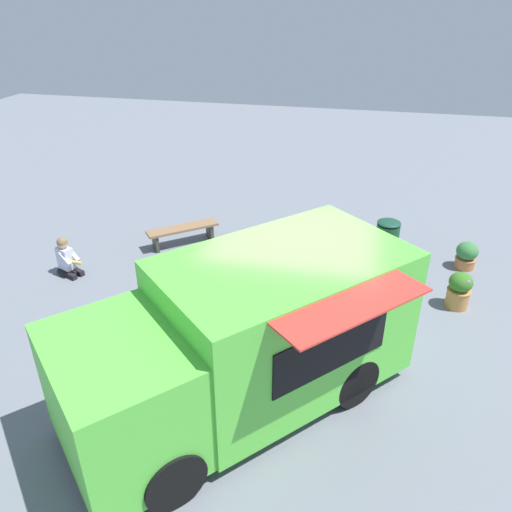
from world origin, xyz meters
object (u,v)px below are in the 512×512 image
Objects in this scene: food_truck at (247,341)px; planter_flowering_far at (466,255)px; person_customer at (67,259)px; planter_flowering_near at (459,290)px; trash_bin at (387,239)px; plaza_bench at (183,231)px.

food_truck is 6.42m from planter_flowering_far.
person_customer is 1.42× the size of planter_flowering_far.
planter_flowering_far is at bearing -126.93° from food_truck.
planter_flowering_near is at bearing -175.87° from person_customer.
food_truck is 5.61m from person_customer.
trash_bin is (1.77, -0.05, 0.17)m from planter_flowering_far.
person_customer is 0.55× the size of plaza_bench.
trash_bin reaches higher than plaza_bench.
planter_flowering_near is 0.79× the size of trash_bin.
food_truck is 8.29× the size of planter_flowering_far.
person_customer is 7.26m from trash_bin.
trash_bin is (1.40, -1.75, 0.10)m from planter_flowering_near.
trash_bin is at bearing -175.38° from plaza_bench.
food_truck reaches higher than person_customer.
person_customer reaches higher than plaza_bench.
person_customer is 8.29m from planter_flowering_near.
food_truck is at bearing 53.07° from planter_flowering_far.
food_truck reaches higher than planter_flowering_near.
food_truck is 5.37× the size of trash_bin.
planter_flowering_near is 2.24m from trash_bin.
food_truck is 6.83× the size of planter_flowering_near.
plaza_bench is at bearing -12.14° from planter_flowering_near.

